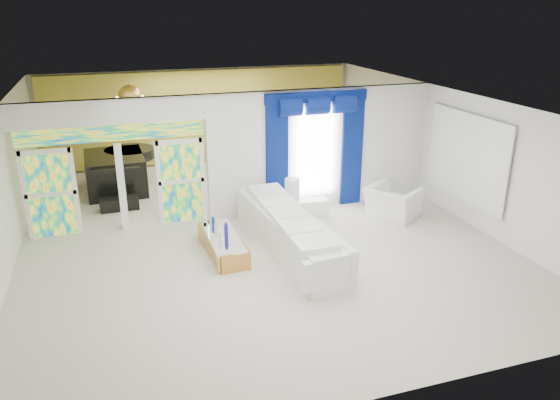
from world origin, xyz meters
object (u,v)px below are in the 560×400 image
object	(u,v)px
coffee_table	(223,245)
console_table	(304,208)
white_sofa	(289,234)
grand_piano	(115,173)
armchair	(393,202)

from	to	relation	value
coffee_table	console_table	distance (m)	2.78
white_sofa	console_table	bearing A→B (deg)	56.27
grand_piano	white_sofa	bearing A→B (deg)	-59.18
armchair	console_table	bearing A→B (deg)	38.20
console_table	white_sofa	bearing A→B (deg)	-119.22
console_table	armchair	xyz separation A→B (m)	(2.04, -0.75, 0.18)
white_sofa	grand_piano	distance (m)	6.16
white_sofa	console_table	size ratio (longest dim) A/B	3.44
armchair	grand_piano	bearing A→B (deg)	25.16
console_table	grand_piano	bearing A→B (deg)	141.52
console_table	coffee_table	bearing A→B (deg)	-147.68
white_sofa	coffee_table	xyz separation A→B (m)	(-1.35, 0.30, -0.19)
armchair	grand_piano	distance (m)	7.58
armchair	grand_piano	size ratio (longest dim) A/B	0.58
armchair	coffee_table	bearing A→B (deg)	67.99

